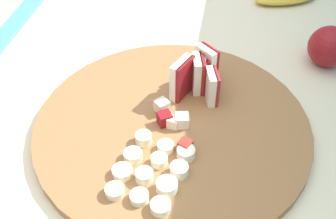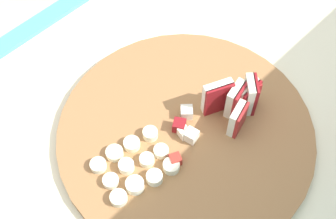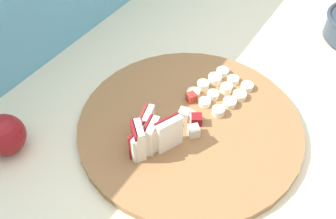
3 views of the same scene
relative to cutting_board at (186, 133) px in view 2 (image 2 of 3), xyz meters
name	(u,v)px [view 2 (image 2 of 3)]	position (x,y,z in m)	size (l,w,h in m)	color
cutting_board	(186,133)	(0.00, 0.00, 0.00)	(0.42, 0.42, 0.02)	olive
apple_wedge_fan	(238,99)	(-0.09, 0.03, 0.04)	(0.09, 0.08, 0.07)	#A32323
apple_dice_pile	(184,131)	(0.01, 0.00, 0.02)	(0.10, 0.07, 0.02)	#B22D23
banana_slice_rows	(136,165)	(0.10, -0.01, 0.01)	(0.13, 0.11, 0.02)	beige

